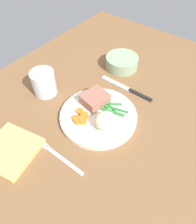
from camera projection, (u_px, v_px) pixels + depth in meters
dining_table at (102, 116)px, 66.52cm from camera, size 120.00×90.00×2.00cm
dinner_plate at (98, 116)px, 64.25cm from camera, size 23.76×23.76×1.60cm
meat_portion at (95, 99)px, 65.48cm from camera, size 8.84×8.00×3.47cm
mashed_potatoes at (105, 120)px, 59.09cm from camera, size 6.48×6.20×4.58cm
carrot_slices at (81, 118)px, 61.97cm from camera, size 5.54×5.43×1.21cm
green_beans at (112, 108)px, 64.71cm from camera, size 6.24×10.40×0.89cm
fork at (60, 157)px, 55.61cm from camera, size 1.44×16.60×0.40cm
knife at (127, 89)px, 73.17cm from camera, size 1.70×20.50×0.64cm
water_glass at (44, 84)px, 69.63cm from camera, size 7.91×7.91×8.52cm
salad_bowl at (122, 62)px, 79.80cm from camera, size 12.45×12.45×4.50cm
napkin at (10, 150)px, 56.27cm from camera, size 16.03×15.93×1.67cm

